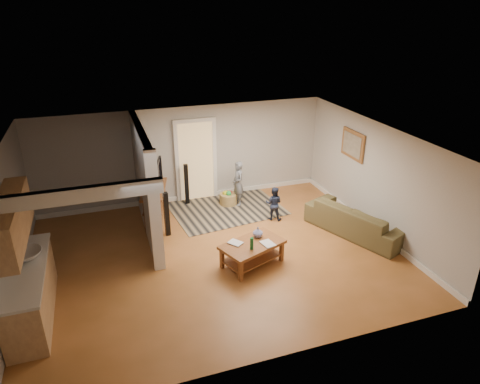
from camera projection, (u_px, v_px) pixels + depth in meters
name	position (u px, v px, depth m)	size (l,w,h in m)	color
ground	(217.00, 256.00, 8.97)	(7.50, 7.50, 0.00)	brown
room_shell	(157.00, 191.00, 8.44)	(7.54, 6.02, 2.52)	#A8A5A1
area_rug	(226.00, 208.00, 11.00)	(2.71, 1.98, 0.01)	black
sofa	(355.00, 233.00, 9.87)	(2.34, 0.92, 0.68)	#4C3B26
coffee_table	(253.00, 247.00, 8.55)	(1.41, 1.12, 0.73)	brown
tv_console	(155.00, 191.00, 10.11)	(0.83, 1.43, 1.16)	brown
speaker_left	(167.00, 214.00, 9.56)	(0.11, 0.11, 1.05)	black
speaker_right	(187.00, 184.00, 11.08)	(0.11, 0.11, 1.09)	black
toy_basket	(228.00, 198.00, 11.19)	(0.45, 0.45, 0.40)	olive
child	(238.00, 204.00, 11.26)	(0.43, 0.28, 1.18)	slate
toddler	(273.00, 219.00, 10.48)	(0.41, 0.32, 0.85)	#1E263E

